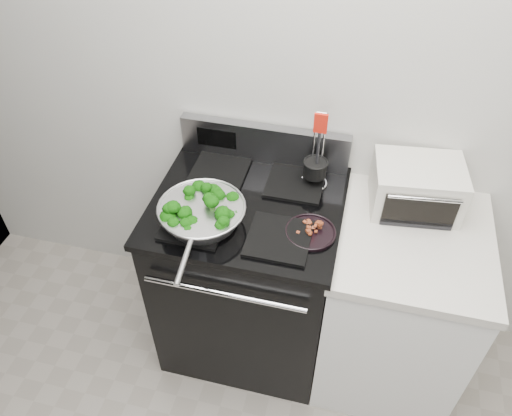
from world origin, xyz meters
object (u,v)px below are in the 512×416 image
(utensil_holder, at_px, (315,172))
(toaster_oven, at_px, (416,187))
(bacon_plate, at_px, (311,230))
(gas_range, at_px, (249,274))
(skillet, at_px, (202,213))

(utensil_holder, height_order, toaster_oven, utensil_holder)
(bacon_plate, height_order, toaster_oven, toaster_oven)
(bacon_plate, relative_size, utensil_holder, 0.55)
(gas_range, relative_size, skillet, 2.05)
(gas_range, distance_m, skillet, 0.56)
(skillet, bearing_deg, bacon_plate, 0.55)
(bacon_plate, xyz_separation_m, toaster_oven, (0.38, 0.29, 0.05))
(utensil_holder, relative_size, toaster_oven, 0.95)
(gas_range, xyz_separation_m, bacon_plate, (0.28, -0.11, 0.48))
(bacon_plate, xyz_separation_m, utensil_holder, (-0.03, 0.30, 0.05))
(bacon_plate, height_order, utensil_holder, utensil_holder)
(skillet, xyz_separation_m, utensil_holder, (0.39, 0.34, 0.01))
(gas_range, distance_m, utensil_holder, 0.61)
(gas_range, bearing_deg, utensil_holder, 36.96)
(toaster_oven, bearing_deg, skillet, -163.88)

